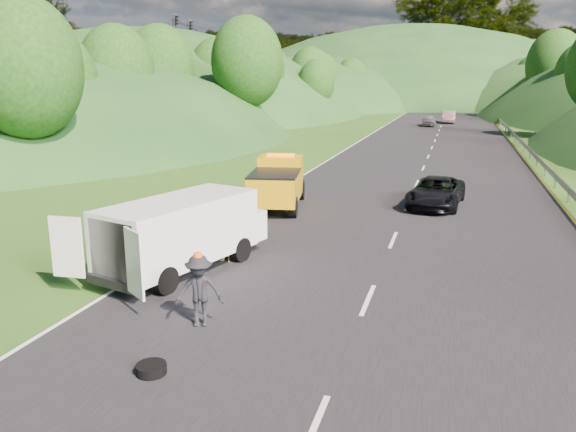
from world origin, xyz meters
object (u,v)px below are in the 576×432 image
(worker, at_px, (201,326))
(suitcase, at_px, (135,246))
(child, at_px, (226,262))
(woman, at_px, (210,248))
(spare_tire, at_px, (152,374))
(tow_truck, at_px, (278,183))
(passing_suv, at_px, (435,206))
(white_van, at_px, (184,230))

(worker, xyz_separation_m, suitcase, (-4.57, 4.58, 0.30))
(child, height_order, suitcase, suitcase)
(child, xyz_separation_m, suitcase, (-3.30, -0.04, 0.30))
(woman, xyz_separation_m, child, (1.19, -1.35, 0.00))
(spare_tire, bearing_deg, tow_truck, 98.10)
(worker, relative_size, passing_suv, 0.36)
(child, distance_m, passing_suv, 12.08)
(white_van, relative_size, child, 7.69)
(tow_truck, distance_m, white_van, 9.21)
(worker, bearing_deg, passing_suv, 52.72)
(child, bearing_deg, passing_suv, 65.42)
(tow_truck, distance_m, suitcase, 8.59)
(woman, relative_size, child, 1.90)
(spare_tire, bearing_deg, suitcase, 123.63)
(tow_truck, distance_m, passing_suv, 7.41)
(woman, distance_m, passing_suv, 11.64)
(spare_tire, xyz_separation_m, passing_suv, (4.80, 17.39, 0.00))
(woman, relative_size, suitcase, 2.87)
(tow_truck, xyz_separation_m, suitcase, (-2.46, -8.18, -0.86))
(child, xyz_separation_m, worker, (1.27, -4.62, 0.00))
(spare_tire, bearing_deg, child, 100.65)
(tow_truck, xyz_separation_m, passing_suv, (6.95, 2.27, -1.16))
(white_van, relative_size, suitcase, 11.59)
(tow_truck, relative_size, passing_suv, 1.21)
(tow_truck, relative_size, spare_tire, 9.44)
(tow_truck, relative_size, white_van, 0.84)
(suitcase, height_order, spare_tire, suitcase)
(spare_tire, distance_m, passing_suv, 18.04)
(suitcase, distance_m, passing_suv, 14.07)
(spare_tire, bearing_deg, woman, 106.69)
(child, xyz_separation_m, spare_tire, (1.31, -6.98, 0.00))
(white_van, height_order, passing_suv, white_van)
(tow_truck, bearing_deg, spare_tire, -92.32)
(child, distance_m, suitcase, 3.31)
(suitcase, xyz_separation_m, passing_suv, (9.41, 10.46, -0.30))
(white_van, distance_m, passing_suv, 13.53)
(spare_tire, relative_size, passing_suv, 0.13)
(woman, xyz_separation_m, spare_tire, (2.50, -8.33, 0.00))
(woman, xyz_separation_m, passing_suv, (7.30, 9.06, 0.00))
(white_van, bearing_deg, passing_suv, 74.30)
(child, distance_m, worker, 4.79)
(white_van, xyz_separation_m, woman, (-0.27, 2.42, -1.28))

